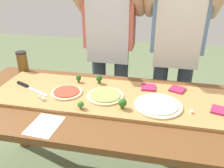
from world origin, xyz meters
name	(u,v)px	position (x,y,z in m)	size (l,w,h in m)	color
prep_table	(109,116)	(0.00, 0.00, 0.67)	(1.88, 0.80, 0.76)	brown
cutting_board	(109,97)	(-0.02, 0.06, 0.77)	(1.47, 0.46, 0.02)	#B27F47
chefs_knife	(28,87)	(-0.57, 0.06, 0.78)	(0.28, 0.14, 0.02)	#B7BABF
pizza_whole_pesto_green	(105,96)	(-0.03, 0.04, 0.79)	(0.23, 0.23, 0.02)	beige
pizza_whole_white_garlic	(158,105)	(0.29, -0.01, 0.79)	(0.28, 0.28, 0.02)	beige
pizza_whole_tomato_red	(67,92)	(-0.28, 0.03, 0.79)	(0.20, 0.20, 0.02)	beige
pizza_slice_center	(177,89)	(0.41, 0.22, 0.78)	(0.09, 0.09, 0.01)	#9E234C
pizza_slice_far_left	(220,110)	(0.63, 0.01, 0.78)	(0.09, 0.09, 0.01)	#9E234C
pizza_slice_far_right	(148,87)	(0.22, 0.21, 0.78)	(0.09, 0.09, 0.01)	#9E234C
broccoli_floret_center_right	(81,104)	(-0.14, -0.12, 0.81)	(0.04, 0.04, 0.05)	#487A23
broccoli_floret_back_left	(79,78)	(-0.26, 0.20, 0.81)	(0.04, 0.04, 0.05)	#2C5915
broccoli_floret_back_right	(99,79)	(-0.11, 0.21, 0.82)	(0.04, 0.04, 0.06)	#2C5915
broccoli_floret_front_right	(122,103)	(0.09, -0.07, 0.81)	(0.05, 0.05, 0.06)	#366618
cheese_crumble_a	(39,97)	(-0.42, -0.06, 0.79)	(0.02, 0.02, 0.02)	white
cheese_crumble_b	(191,112)	(0.47, -0.04, 0.79)	(0.02, 0.02, 0.02)	white
cheese_crumble_c	(43,99)	(-0.39, -0.08, 0.79)	(0.02, 0.02, 0.02)	white
sauce_jar	(22,62)	(-0.76, 0.34, 0.84)	(0.08, 0.08, 0.16)	brown
recipe_note	(45,125)	(-0.28, -0.29, 0.76)	(0.15, 0.19, 0.00)	white
cook_left	(110,35)	(-0.14, 0.67, 1.00)	(0.54, 0.39, 1.67)	#333847
cook_right	(177,39)	(0.40, 0.67, 1.00)	(0.54, 0.39, 1.67)	#333847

